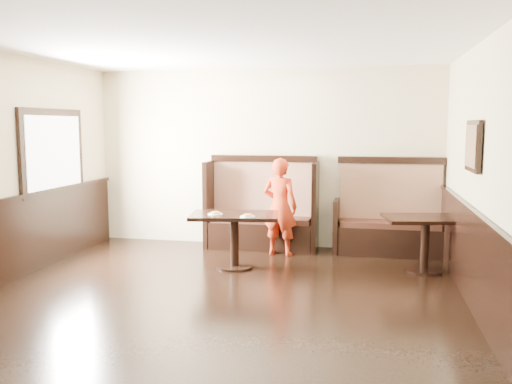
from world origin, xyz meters
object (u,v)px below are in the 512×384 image
(booth_main, at_px, (262,214))
(table_main, at_px, (234,226))
(child, at_px, (280,207))
(table_neighbor, at_px, (425,231))
(booth_neighbor, at_px, (389,222))

(booth_main, relative_size, table_main, 1.39)
(table_main, height_order, child, child)
(booth_main, height_order, table_neighbor, booth_main)
(table_neighbor, bearing_deg, booth_main, 147.52)
(table_main, bearing_deg, booth_main, 75.67)
(table_neighbor, bearing_deg, booth_neighbor, 103.34)
(booth_neighbor, relative_size, table_neighbor, 1.43)
(table_main, relative_size, child, 0.87)
(table_main, bearing_deg, child, 52.33)
(booth_main, bearing_deg, child, -49.85)
(booth_neighbor, relative_size, table_main, 1.31)
(table_main, distance_m, child, 1.00)
(booth_main, bearing_deg, booth_neighbor, -0.05)
(booth_neighbor, distance_m, table_neighbor, 1.04)
(booth_main, distance_m, child, 0.58)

